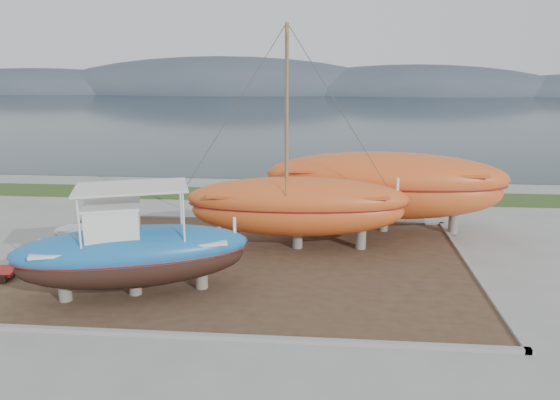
# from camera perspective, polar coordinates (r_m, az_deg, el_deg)

# --- Properties ---
(ground) EXTENTS (140.00, 140.00, 0.00)m
(ground) POSITION_cam_1_polar(r_m,az_deg,el_deg) (18.48, -6.21, -11.12)
(ground) COLOR gray
(ground) RESTS_ON ground
(dirt_patch) EXTENTS (18.00, 12.00, 0.06)m
(dirt_patch) POSITION_cam_1_polar(r_m,az_deg,el_deg) (22.09, -4.20, -6.62)
(dirt_patch) COLOR #422D1E
(dirt_patch) RESTS_ON ground
(curb_frame) EXTENTS (18.60, 12.60, 0.15)m
(curb_frame) POSITION_cam_1_polar(r_m,az_deg,el_deg) (22.07, -4.20, -6.51)
(curb_frame) COLOR gray
(curb_frame) RESTS_ON ground
(grass_strip) EXTENTS (44.00, 3.00, 0.08)m
(grass_strip) POSITION_cam_1_polar(r_m,az_deg,el_deg) (32.98, -1.01, 0.54)
(grass_strip) COLOR #284219
(grass_strip) RESTS_ON ground
(sea) EXTENTS (260.00, 100.00, 0.04)m
(sea) POSITION_cam_1_polar(r_m,az_deg,el_deg) (86.77, 2.85, 9.12)
(sea) COLOR #16242D
(sea) RESTS_ON ground
(mountain_ridge) EXTENTS (200.00, 36.00, 20.00)m
(mountain_ridge) POSITION_cam_1_polar(r_m,az_deg,el_deg) (141.60, 3.78, 11.14)
(mountain_ridge) COLOR #333D49
(mountain_ridge) RESTS_ON ground
(blue_caique) EXTENTS (8.32, 4.85, 3.83)m
(blue_caique) POSITION_cam_1_polar(r_m,az_deg,el_deg) (19.20, -15.20, -4.21)
(blue_caique) COLOR #1C66AF
(blue_caique) RESTS_ON dirt_patch
(white_dinghy) EXTENTS (3.81, 1.45, 1.14)m
(white_dinghy) POSITION_cam_1_polar(r_m,az_deg,el_deg) (24.47, -18.47, -3.74)
(white_dinghy) COLOR white
(white_dinghy) RESTS_ON dirt_patch
(orange_sailboat) EXTENTS (9.59, 3.27, 9.32)m
(orange_sailboat) POSITION_cam_1_polar(r_m,az_deg,el_deg) (22.63, 1.91, 6.22)
(orange_sailboat) COLOR #CD511F
(orange_sailboat) RESTS_ON dirt_patch
(orange_bare_hull) EXTENTS (11.33, 3.89, 3.66)m
(orange_bare_hull) POSITION_cam_1_polar(r_m,az_deg,el_deg) (26.03, 10.87, 0.71)
(orange_bare_hull) COLOR #CD511F
(orange_bare_hull) RESTS_ON dirt_patch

